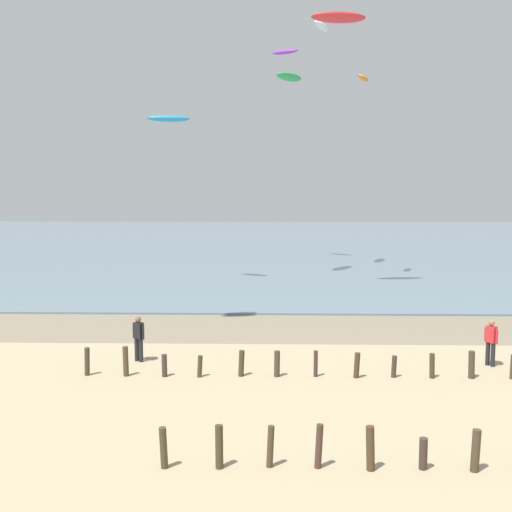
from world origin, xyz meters
name	(u,v)px	position (x,y,z in m)	size (l,w,h in m)	color
wet_sand_strip	(185,328)	(0.00, 23.58, 0.00)	(120.00, 5.80, 0.01)	gray
sea	(233,244)	(0.00, 61.48, 0.05)	(160.00, 70.00, 0.10)	slate
groyne_far	(313,364)	(5.38, 16.16, 0.45)	(16.13, 0.36, 1.05)	#3E3A28
person_by_waterline	(491,341)	(11.95, 17.70, 0.92)	(0.39, 0.48, 1.71)	#232328
person_right_flank	(139,337)	(-1.01, 17.99, 0.92)	(0.49, 0.38, 1.71)	#232328
kite_aloft_0	(363,78)	(9.87, 37.97, 13.29)	(1.91, 0.61, 0.31)	orange
kite_aloft_2	(321,26)	(7.40, 42.19, 17.48)	(2.81, 0.90, 0.45)	white
kite_aloft_3	(285,52)	(4.96, 46.81, 16.59)	(2.31, 0.74, 0.37)	purple
kite_aloft_4	(168,118)	(-0.58, 23.25, 9.42)	(1.87, 0.60, 0.30)	#2384D1
kite_aloft_8	(289,77)	(5.08, 38.75, 13.49)	(3.03, 0.97, 0.48)	green
kite_aloft_9	(339,17)	(7.73, 33.00, 15.94)	(3.19, 1.02, 0.51)	red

